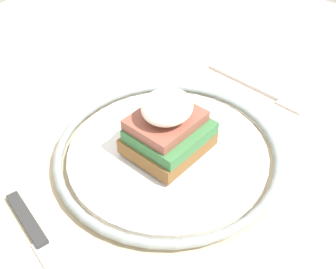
# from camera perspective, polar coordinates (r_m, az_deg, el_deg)

# --- Properties ---
(dining_table) EXTENTS (0.95, 0.90, 0.76)m
(dining_table) POSITION_cam_1_polar(r_m,az_deg,el_deg) (0.61, -1.75, -6.49)
(dining_table) COLOR #C6B28E
(dining_table) RESTS_ON ground_plane
(plate) EXTENTS (0.26, 0.26, 0.02)m
(plate) POSITION_cam_1_polar(r_m,az_deg,el_deg) (0.48, 0.00, -2.43)
(plate) COLOR white
(plate) RESTS_ON dining_table
(sandwich) EXTENTS (0.08, 0.08, 0.07)m
(sandwich) POSITION_cam_1_polar(r_m,az_deg,el_deg) (0.45, -0.01, 1.02)
(sandwich) COLOR brown
(sandwich) RESTS_ON plate
(fork) EXTENTS (0.02, 0.15, 0.00)m
(fork) POSITION_cam_1_polar(r_m,az_deg,el_deg) (0.60, 12.34, 6.04)
(fork) COLOR silver
(fork) RESTS_ON dining_table
(knife) EXTENTS (0.05, 0.17, 0.01)m
(knife) POSITION_cam_1_polar(r_m,az_deg,el_deg) (0.42, -16.80, -13.83)
(knife) COLOR #2D2D2D
(knife) RESTS_ON dining_table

